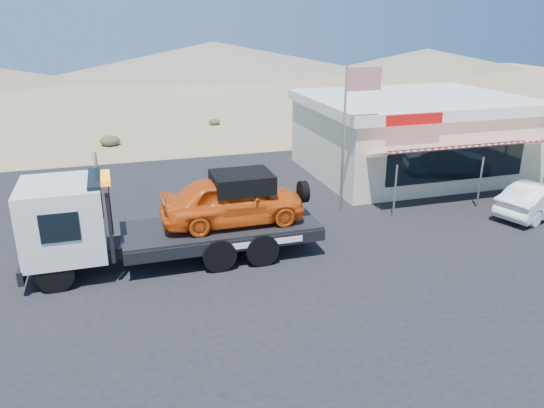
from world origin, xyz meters
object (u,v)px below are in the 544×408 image
(jerky_store, at_px, (410,134))
(white_sedan, at_px, (539,199))
(tow_truck, at_px, (168,214))
(flagpole, at_px, (350,122))

(jerky_store, bearing_deg, white_sedan, -76.64)
(tow_truck, xyz_separation_m, white_sedan, (14.81, -0.17, -0.97))
(jerky_store, relative_size, flagpole, 1.73)
(white_sedan, distance_m, jerky_store, 7.51)
(tow_truck, distance_m, white_sedan, 14.84)
(tow_truck, xyz_separation_m, jerky_store, (13.10, 7.03, 0.31))
(tow_truck, height_order, jerky_store, jerky_store)
(white_sedan, bearing_deg, jerky_store, -5.63)
(tow_truck, relative_size, flagpole, 1.56)
(white_sedan, relative_size, jerky_store, 0.40)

